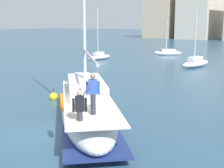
# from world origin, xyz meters

# --- Properties ---
(ground_plane) EXTENTS (400.00, 400.00, 0.00)m
(ground_plane) POSITION_xyz_m (0.00, 0.00, 0.00)
(ground_plane) COLOR #2D516B
(main_sailboat) EXTENTS (8.45, 8.52, 13.02)m
(main_sailboat) POSITION_xyz_m (0.67, 1.81, 0.91)
(main_sailboat) COLOR silver
(main_sailboat) RESTS_ON ground
(moored_sloop_near) EXTENTS (1.47, 4.15, 6.89)m
(moored_sloop_near) POSITION_xyz_m (-16.25, 24.44, 0.49)
(moored_sloop_near) COLOR white
(moored_sloop_near) RESTS_ON ground
(moored_sloop_far) EXTENTS (4.19, 4.06, 5.55)m
(moored_sloop_far) POSITION_xyz_m (-11.69, 36.01, 0.48)
(moored_sloop_far) COLOR white
(moored_sloop_far) RESTS_ON ground
(moored_ketch_distant) EXTENTS (2.05, 5.17, 6.06)m
(moored_ketch_distant) POSITION_xyz_m (-2.81, 24.80, 0.52)
(moored_ketch_distant) COLOR white
(moored_ketch_distant) RESTS_ON ground
(mooring_buoy) EXTENTS (0.57, 0.57, 0.88)m
(mooring_buoy) POSITION_xyz_m (-4.74, 4.79, 0.17)
(mooring_buoy) COLOR yellow
(mooring_buoy) RESTS_ON ground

